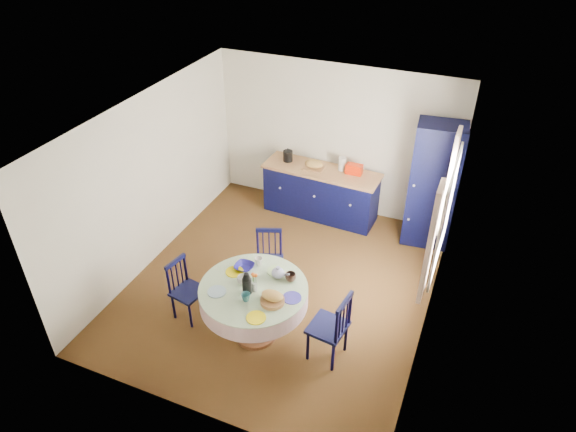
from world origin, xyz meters
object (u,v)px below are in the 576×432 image
(mug_b, at_px, (246,297))
(chair_far, at_px, (269,260))
(chair_left, at_px, (186,289))
(mug_a, at_px, (242,280))
(cobalt_bowl, at_px, (244,267))
(dining_table, at_px, (254,296))
(pantry_cabinet, at_px, (433,186))
(mug_c, at_px, (291,277))
(mug_d, at_px, (259,261))
(kitchen_counter, at_px, (321,191))
(chair_right, at_px, (331,327))

(mug_b, bearing_deg, chair_far, 102.05)
(chair_left, distance_m, mug_a, 0.91)
(cobalt_bowl, bearing_deg, dining_table, -46.01)
(pantry_cabinet, relative_size, mug_c, 14.96)
(dining_table, distance_m, chair_far, 0.99)
(chair_far, relative_size, mug_c, 6.61)
(mug_a, bearing_deg, mug_b, -55.86)
(dining_table, distance_m, chair_left, 1.00)
(chair_far, distance_m, mug_c, 0.96)
(chair_far, relative_size, cobalt_bowl, 3.70)
(mug_a, relative_size, mug_d, 1.22)
(pantry_cabinet, bearing_deg, mug_b, -122.79)
(mug_d, bearing_deg, mug_c, -15.02)
(chair_far, height_order, mug_a, mug_a)
(kitchen_counter, relative_size, chair_far, 2.23)
(mug_a, bearing_deg, mug_c, 27.33)
(cobalt_bowl, bearing_deg, pantry_cabinet, 54.52)
(pantry_cabinet, xyz_separation_m, mug_c, (-1.23, -2.56, -0.15))
(dining_table, height_order, chair_left, dining_table)
(chair_left, bearing_deg, mug_c, -66.47)
(mug_a, bearing_deg, kitchen_counter, 90.50)
(mug_b, bearing_deg, chair_right, 15.44)
(chair_far, bearing_deg, mug_a, -106.57)
(dining_table, bearing_deg, chair_right, 2.10)
(dining_table, bearing_deg, chair_left, -179.51)
(mug_c, height_order, mug_d, mug_c)
(chair_far, height_order, mug_c, mug_c)
(pantry_cabinet, height_order, mug_b, pantry_cabinet)
(chair_right, relative_size, mug_d, 9.22)
(chair_right, bearing_deg, chair_left, -80.90)
(chair_right, height_order, mug_b, chair_right)
(mug_a, distance_m, mug_b, 0.30)
(chair_left, bearing_deg, cobalt_bowl, -57.59)
(chair_far, height_order, cobalt_bowl, chair_far)
(kitchen_counter, relative_size, mug_b, 18.13)
(chair_left, height_order, mug_b, mug_b)
(mug_d, bearing_deg, mug_a, -94.09)
(mug_a, distance_m, mug_d, 0.39)
(chair_left, relative_size, chair_right, 0.88)
(dining_table, distance_m, mug_b, 0.29)
(kitchen_counter, bearing_deg, mug_d, -86.00)
(kitchen_counter, relative_size, chair_right, 2.02)
(chair_left, distance_m, cobalt_bowl, 0.85)
(kitchen_counter, xyz_separation_m, mug_c, (0.53, -2.61, 0.39))
(kitchen_counter, distance_m, mug_d, 2.52)
(kitchen_counter, distance_m, chair_left, 3.01)
(chair_right, relative_size, mug_c, 7.32)
(pantry_cabinet, height_order, mug_d, pantry_cabinet)
(pantry_cabinet, bearing_deg, kitchen_counter, 172.51)
(chair_far, relative_size, mug_a, 6.80)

